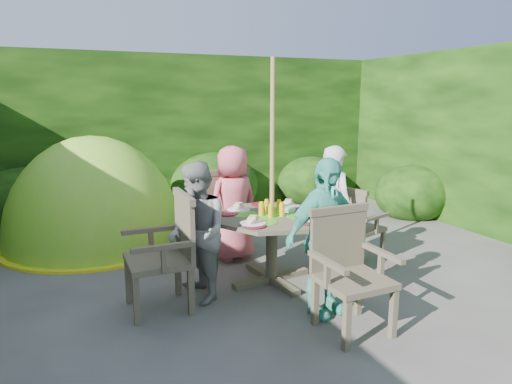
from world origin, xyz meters
name	(u,v)px	position (x,y,z in m)	size (l,w,h in m)	color
ground	(264,295)	(0.00, 0.00, 0.00)	(60.00, 60.00, 0.00)	#4E4B45
hedge_enclosure	(218,149)	(0.00, 1.33, 1.25)	(9.00, 9.00, 2.50)	black
patio_table	(272,226)	(0.21, 0.27, 0.58)	(1.35, 1.35, 0.83)	#463E2D
parasol_pole	(272,174)	(0.20, 0.27, 1.10)	(0.04, 0.04, 2.20)	olive
garden_chair_right	(355,224)	(1.30, 0.42, 0.45)	(0.58, 0.62, 0.84)	#463E2D
garden_chair_left	(167,251)	(-0.88, 0.10, 0.52)	(0.53, 0.59, 0.98)	#463E2D
garden_chair_back	(221,209)	(0.04, 1.35, 0.53)	(0.63, 0.57, 0.99)	#463E2D
garden_chair_front	(348,268)	(0.37, -0.81, 0.50)	(0.58, 0.52, 0.94)	#463E2D
child_right	(334,207)	(0.99, 0.39, 0.67)	(0.49, 0.32, 1.34)	silver
child_left	(197,232)	(-0.59, 0.16, 0.64)	(0.62, 0.48, 1.28)	gray
child_back	(233,203)	(0.09, 1.06, 0.66)	(0.64, 0.42, 1.31)	#D85968
child_front	(324,237)	(0.32, -0.52, 0.68)	(0.79, 0.33, 1.35)	#53C3AD
dome_tent	(97,240)	(-1.33, 2.38, 0.00)	(2.39, 2.39, 2.73)	#82DA2A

